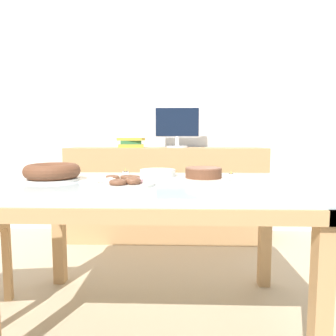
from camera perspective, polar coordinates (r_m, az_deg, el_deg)
name	(u,v)px	position (r m, az deg, el deg)	size (l,w,h in m)	color
ground_plane	(157,317)	(1.80, -2.09, -26.56)	(12.00, 12.00, 0.00)	tan
wall_back	(167,105)	(3.14, -0.15, 11.94)	(8.00, 0.10, 2.60)	silver
dining_table	(157,200)	(1.55, -2.17, -6.14)	(1.47, 0.89, 0.73)	silver
sideboard	(166,193)	(2.87, -0.35, -4.82)	(1.81, 0.44, 0.87)	tan
computer_monitor	(177,127)	(2.82, 1.75, 7.78)	(0.42, 0.20, 0.38)	silver
book_stack	(131,143)	(2.85, -7.01, 4.82)	(0.25, 0.19, 0.09)	#B29933
cake_chocolate_round	(203,175)	(1.62, 6.77, -1.27)	(0.29, 0.29, 0.07)	silver
cake_golden_bundt	(52,172)	(1.70, -21.18, -0.73)	(0.29, 0.29, 0.09)	silver
pastry_platter	(122,182)	(1.45, -8.83, -2.65)	(0.33, 0.33, 0.04)	silver
plate_stack	(158,173)	(1.78, -1.95, -0.91)	(0.21, 0.21, 0.04)	silver
tealight_near_cakes	(125,172)	(1.90, -8.10, -0.84)	(0.04, 0.04, 0.04)	silver
tealight_centre	(231,175)	(1.80, 11.92, -1.28)	(0.04, 0.04, 0.04)	silver
tealight_right_edge	(60,173)	(1.95, -19.92, -0.95)	(0.04, 0.04, 0.04)	silver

